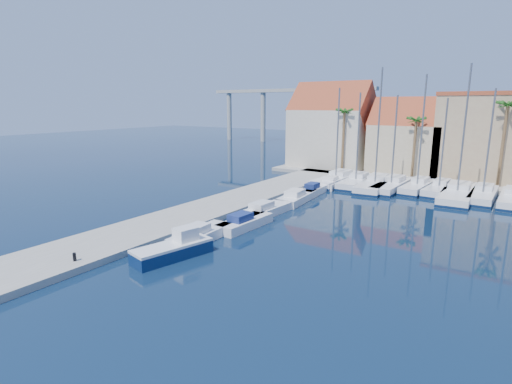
% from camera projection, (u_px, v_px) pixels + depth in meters
% --- Properties ---
extents(ground, '(260.00, 260.00, 0.00)m').
position_uv_depth(ground, '(154.00, 295.00, 22.29)').
color(ground, black).
rests_on(ground, ground).
extents(quay_west, '(6.00, 77.00, 0.50)m').
position_uv_depth(quay_west, '(197.00, 213.00, 38.07)').
color(quay_west, gray).
rests_on(quay_west, ground).
extents(shore_north, '(54.00, 16.00, 0.50)m').
position_uv_depth(shore_north, '(466.00, 179.00, 55.63)').
color(shore_north, gray).
rests_on(shore_north, ground).
extents(bollard, '(0.22, 0.22, 0.55)m').
position_uv_depth(bollard, '(74.00, 257.00, 25.80)').
color(bollard, black).
rests_on(bollard, quay_west).
extents(fishing_boat, '(3.06, 5.89, 1.96)m').
position_uv_depth(fishing_boat, '(174.00, 249.00, 27.63)').
color(fishing_boat, '#0D244E').
rests_on(fishing_boat, ground).
extents(motorboat_west_0, '(2.29, 6.15, 1.40)m').
position_uv_depth(motorboat_west_0, '(200.00, 235.00, 31.05)').
color(motorboat_west_0, white).
rests_on(motorboat_west_0, ground).
extents(motorboat_west_1, '(2.14, 5.98, 1.40)m').
position_uv_depth(motorboat_west_1, '(244.00, 222.00, 34.27)').
color(motorboat_west_1, white).
rests_on(motorboat_west_1, ground).
extents(motorboat_west_2, '(2.33, 6.61, 1.40)m').
position_uv_depth(motorboat_west_2, '(265.00, 210.00, 38.23)').
color(motorboat_west_2, white).
rests_on(motorboat_west_2, ground).
extents(motorboat_west_3, '(2.77, 7.04, 1.40)m').
position_uv_depth(motorboat_west_3, '(297.00, 197.00, 43.57)').
color(motorboat_west_3, white).
rests_on(motorboat_west_3, ground).
extents(motorboat_west_4, '(1.97, 5.49, 1.40)m').
position_uv_depth(motorboat_west_4, '(314.00, 190.00, 47.24)').
color(motorboat_west_4, white).
rests_on(motorboat_west_4, ground).
extents(motorboat_west_5, '(2.69, 6.66, 1.40)m').
position_uv_depth(motorboat_west_5, '(332.00, 183.00, 51.57)').
color(motorboat_west_5, white).
rests_on(motorboat_west_5, ground).
extents(sailboat_0, '(3.25, 11.28, 12.46)m').
position_uv_depth(sailboat_0, '(338.00, 179.00, 53.73)').
color(sailboat_0, white).
rests_on(sailboat_0, ground).
extents(sailboat_1, '(2.79, 9.50, 11.83)m').
position_uv_depth(sailboat_1, '(357.00, 181.00, 51.97)').
color(sailboat_1, white).
rests_on(sailboat_1, ground).
extents(sailboat_2, '(3.85, 11.47, 14.70)m').
position_uv_depth(sailboat_2, '(376.00, 184.00, 50.46)').
color(sailboat_2, white).
rests_on(sailboat_2, ground).
extents(sailboat_3, '(3.01, 10.26, 11.48)m').
position_uv_depth(sailboat_3, '(393.00, 185.00, 49.70)').
color(sailboat_3, white).
rests_on(sailboat_3, ground).
extents(sailboat_4, '(2.86, 8.76, 13.79)m').
position_uv_depth(sailboat_4, '(418.00, 186.00, 48.79)').
color(sailboat_4, white).
rests_on(sailboat_4, ground).
extents(sailboat_5, '(2.85, 8.56, 11.13)m').
position_uv_depth(sailboat_5, '(440.00, 189.00, 47.54)').
color(sailboat_5, white).
rests_on(sailboat_5, ground).
extents(sailboat_6, '(3.57, 12.02, 14.63)m').
position_uv_depth(sailboat_6, '(458.00, 193.00, 45.24)').
color(sailboat_6, white).
rests_on(sailboat_6, ground).
extents(sailboat_7, '(2.57, 9.22, 12.07)m').
position_uv_depth(sailboat_7, '(483.00, 194.00, 44.42)').
color(sailboat_7, white).
rests_on(sailboat_7, ground).
extents(building_0, '(12.30, 9.00, 13.50)m').
position_uv_depth(building_0, '(332.00, 129.00, 64.38)').
color(building_0, beige).
rests_on(building_0, shore_north).
extents(building_1, '(10.30, 8.00, 11.00)m').
position_uv_depth(building_1, '(408.00, 140.00, 58.10)').
color(building_1, tan).
rests_on(building_1, shore_north).
extents(building_2, '(14.20, 10.20, 11.50)m').
position_uv_depth(building_2, '(497.00, 136.00, 52.69)').
color(building_2, tan).
rests_on(building_2, shore_north).
extents(palm_0, '(2.60, 2.60, 10.15)m').
position_uv_depth(palm_0, '(344.00, 114.00, 57.60)').
color(palm_0, brown).
rests_on(palm_0, shore_north).
extents(palm_1, '(2.60, 2.60, 9.15)m').
position_uv_depth(palm_1, '(416.00, 122.00, 52.34)').
color(palm_1, brown).
rests_on(palm_1, shore_north).
extents(palm_2, '(2.60, 2.60, 11.15)m').
position_uv_depth(palm_2, '(508.00, 108.00, 46.48)').
color(palm_2, brown).
rests_on(palm_2, shore_north).
extents(viaduct, '(48.00, 2.20, 14.45)m').
position_uv_depth(viaduct, '(285.00, 105.00, 107.78)').
color(viaduct, '#9E9E99').
rests_on(viaduct, ground).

